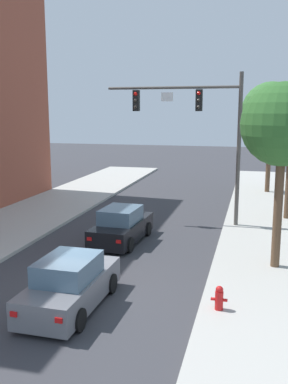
{
  "coord_description": "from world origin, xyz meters",
  "views": [
    {
      "loc": [
        5.41,
        -12.33,
        5.86
      ],
      "look_at": [
        0.32,
        7.57,
        2.0
      ],
      "focal_mm": 40.94,
      "sensor_mm": 36.0,
      "label": 1
    }
  ],
  "objects": [
    {
      "name": "ground_plane",
      "position": [
        0.0,
        0.0,
        0.0
      ],
      "size": [
        120.0,
        120.0,
        0.0
      ],
      "primitive_type": "plane",
      "color": "#38383D"
    },
    {
      "name": "car_lead_black",
      "position": [
        -0.26,
        5.81,
        0.72
      ],
      "size": [
        2.01,
        4.32,
        1.6
      ],
      "color": "black",
      "rests_on": "ground"
    },
    {
      "name": "traffic_signal_mast",
      "position": [
        2.69,
        9.57,
        5.35
      ],
      "size": [
        6.76,
        0.38,
        7.5
      ],
      "color": "#514C47",
      "rests_on": "sidewalk_right"
    },
    {
      "name": "sidewalk_right",
      "position": [
        6.5,
        0.0,
        0.07
      ],
      "size": [
        5.0,
        60.0,
        0.15
      ],
      "primitive_type": "cube",
      "color": "#B2AFA8",
      "rests_on": "ground"
    },
    {
      "name": "car_following_grey",
      "position": [
        0.22,
        -0.93,
        0.72
      ],
      "size": [
        1.89,
        4.27,
        1.6
      ],
      "color": "slate",
      "rests_on": "ground"
    },
    {
      "name": "fire_hydrant",
      "position": [
        4.58,
        -0.28,
        0.51
      ],
      "size": [
        0.48,
        0.24,
        0.72
      ],
      "color": "red",
      "rests_on": "sidewalk_right"
    },
    {
      "name": "street_tree_nearest",
      "position": [
        6.29,
        3.86,
        5.31
      ],
      "size": [
        2.96,
        2.96,
        6.69
      ],
      "color": "brown",
      "rests_on": "sidewalk_right"
    },
    {
      "name": "street_tree_third",
      "position": [
        6.31,
        19.43,
        5.73
      ],
      "size": [
        4.07,
        4.07,
        7.64
      ],
      "color": "brown",
      "rests_on": "sidewalk_right"
    }
  ]
}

